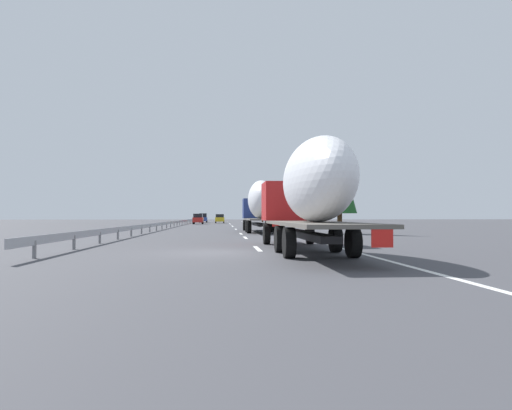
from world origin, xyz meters
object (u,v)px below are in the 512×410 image
truck_lead (260,204)px  truck_trailing (309,191)px  car_red_compact (198,219)px  car_yellow_coupe (220,219)px  car_blue_sedan (203,218)px  road_sign (271,211)px

truck_lead → truck_trailing: bearing=180.0°
car_red_compact → truck_trailing: bearing=-173.3°
car_yellow_coupe → car_red_compact: bearing=159.8°
car_yellow_coupe → car_blue_sedan: car_blue_sedan is taller
truck_lead → car_red_compact: size_ratio=2.76×
truck_lead → road_sign: size_ratio=4.54×
truck_lead → car_blue_sedan: (59.63, 7.29, -1.49)m
truck_lead → car_yellow_coupe: size_ratio=3.22×
truck_trailing → road_sign: bearing=-4.2°
car_yellow_coupe → road_sign: (-32.00, -6.76, 1.11)m
car_yellow_coupe → car_red_compact: car_red_compact is taller
car_yellow_coupe → car_blue_sedan: (8.23, 3.63, 0.08)m
car_red_compact → road_sign: 24.18m
truck_trailing → car_yellow_coupe: bearing=2.8°
car_blue_sedan → car_red_compact: (-18.50, 0.15, -0.06)m
truck_lead → car_red_compact: (41.13, 7.44, -1.55)m
truck_lead → road_sign: bearing=-9.1°
truck_trailing → road_sign: 41.86m
car_blue_sedan → road_sign: bearing=-165.5°
truck_trailing → car_yellow_coupe: truck_trailing is taller
truck_lead → truck_trailing: 22.34m
truck_trailing → car_yellow_coupe: 73.84m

